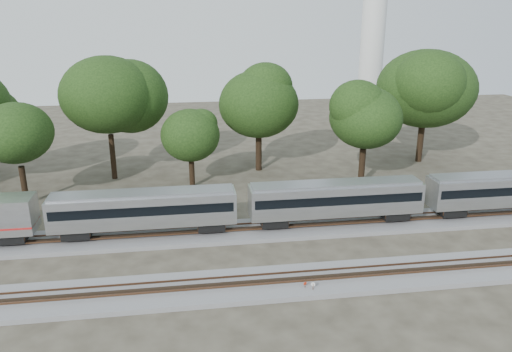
{
  "coord_description": "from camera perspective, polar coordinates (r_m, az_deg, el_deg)",
  "views": [
    {
      "loc": [
        -1.94,
        -37.74,
        20.43
      ],
      "look_at": [
        4.35,
        5.0,
        6.09
      ],
      "focal_mm": 35.0,
      "sensor_mm": 36.0,
      "label": 1
    }
  ],
  "objects": [
    {
      "name": "ground",
      "position": [
        42.96,
        -4.86,
        -10.11
      ],
      "size": [
        160.0,
        160.0,
        0.0
      ],
      "primitive_type": "plane",
      "color": "#383328",
      "rests_on": "ground"
    },
    {
      "name": "track_far",
      "position": [
        48.23,
        -5.33,
        -6.52
      ],
      "size": [
        160.0,
        5.0,
        0.73
      ],
      "color": "slate",
      "rests_on": "ground"
    },
    {
      "name": "track_near",
      "position": [
        39.38,
        -4.47,
        -12.6
      ],
      "size": [
        160.0,
        5.0,
        0.73
      ],
      "color": "slate",
      "rests_on": "ground"
    },
    {
      "name": "train",
      "position": [
        57.3,
        27.01,
        -1.27
      ],
      "size": [
        124.8,
        3.04,
        4.48
      ],
      "color": "silver",
      "rests_on": "ground"
    },
    {
      "name": "switch_stand_red",
      "position": [
        39.0,
        5.62,
        -12.37
      ],
      "size": [
        0.27,
        0.13,
        0.88
      ],
      "rotation": [
        0.0,
        0.0,
        0.39
      ],
      "color": "#512D19",
      "rests_on": "ground"
    },
    {
      "name": "switch_stand_white",
      "position": [
        38.79,
        6.54,
        -12.45
      ],
      "size": [
        0.31,
        0.12,
        1.0
      ],
      "rotation": [
        0.0,
        0.0,
        -0.28
      ],
      "color": "#512D19",
      "rests_on": "ground"
    },
    {
      "name": "switch_lever",
      "position": [
        38.77,
        3.68,
        -13.22
      ],
      "size": [
        0.57,
        0.45,
        0.3
      ],
      "primitive_type": "cube",
      "rotation": [
        0.0,
        0.0,
        -0.35
      ],
      "color": "#512D19",
      "rests_on": "ground"
    },
    {
      "name": "tree_2",
      "position": [
        59.04,
        -25.74,
        4.44
      ],
      "size": [
        8.21,
        8.21,
        11.58
      ],
      "color": "black",
      "rests_on": "ground"
    },
    {
      "name": "tree_3",
      "position": [
        63.99,
        -16.66,
        8.87
      ],
      "size": [
        10.9,
        10.9,
        15.36
      ],
      "color": "black",
      "rests_on": "ground"
    },
    {
      "name": "tree_4",
      "position": [
        59.58,
        -7.52,
        4.6
      ],
      "size": [
        6.55,
        6.55,
        9.23
      ],
      "color": "black",
      "rests_on": "ground"
    },
    {
      "name": "tree_5",
      "position": [
        65.23,
        0.32,
        8.2
      ],
      "size": [
        9.08,
        9.08,
        12.8
      ],
      "color": "black",
      "rests_on": "ground"
    },
    {
      "name": "tree_6",
      "position": [
        60.82,
        12.38,
        6.56
      ],
      "size": [
        8.59,
        8.59,
        12.11
      ],
      "color": "black",
      "rests_on": "ground"
    },
    {
      "name": "tree_7",
      "position": [
        72.84,
        18.85,
        9.42
      ],
      "size": [
        10.49,
        10.49,
        14.79
      ],
      "color": "black",
      "rests_on": "ground"
    }
  ]
}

